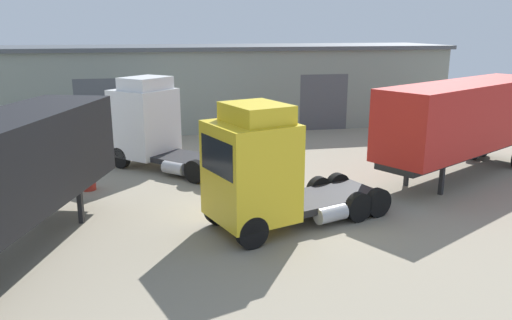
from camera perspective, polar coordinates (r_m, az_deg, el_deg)
name	(u,v)px	position (r m, az deg, el deg)	size (l,w,h in m)	color
ground_plane	(269,212)	(18.26, 1.54, -5.91)	(60.00, 60.00, 0.00)	gray
warehouse_building	(212,86)	(34.20, -5.07, 8.45)	(31.80, 6.82, 5.34)	gray
tractor_unit_white	(152,125)	(24.20, -11.79, 3.91)	(6.43, 6.30, 4.26)	silver
container_trailer_green	(466,118)	(23.75, 22.89, 4.47)	(10.31, 7.15, 4.22)	red
container_trailer_blue	(1,173)	(15.47, -27.13, -1.31)	(5.36, 10.34, 4.09)	black
tractor_unit_yellow	(263,172)	(16.09, 0.85, -1.34)	(6.72, 4.40, 4.21)	yellow
oil_drum	(88,180)	(21.63, -18.62, -2.13)	(0.58, 0.58, 0.88)	#B22D23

